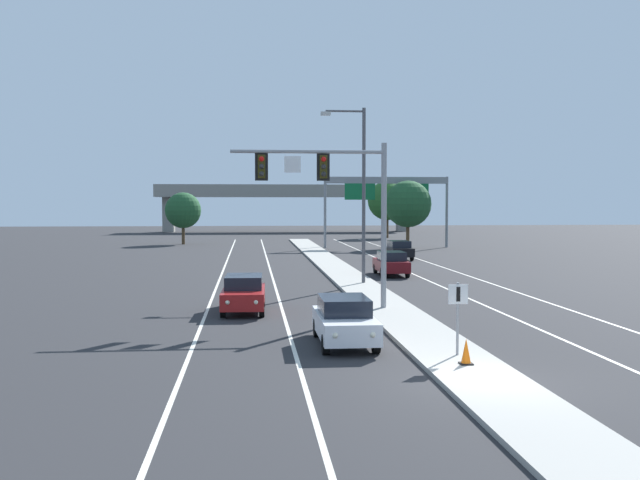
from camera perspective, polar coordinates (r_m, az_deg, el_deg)
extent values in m
plane|color=#28282B|center=(20.02, 12.60, -10.86)|extent=(260.00, 260.00, 0.00)
cube|color=#9E9B93|center=(37.27, 3.95, -4.26)|extent=(2.40, 110.00, 0.15)
cube|color=silver|center=(43.75, -3.66, -3.28)|extent=(0.14, 100.00, 0.01)
cube|color=silver|center=(45.04, 8.40, -3.13)|extent=(0.14, 100.00, 0.01)
cube|color=silver|center=(43.77, -7.99, -3.30)|extent=(0.14, 100.00, 0.01)
cube|color=silver|center=(45.94, 12.40, -3.05)|extent=(0.14, 100.00, 0.01)
cylinder|color=gray|center=(31.79, 5.04, 1.13)|extent=(0.24, 0.24, 7.20)
cylinder|color=gray|center=(31.42, -0.96, 6.96)|extent=(6.66, 0.16, 0.16)
cube|color=black|center=(31.48, 0.25, 5.77)|extent=(0.56, 0.06, 1.20)
cube|color=#38330F|center=(31.44, 0.26, 5.77)|extent=(0.32, 0.32, 1.00)
sphere|color=red|center=(31.29, 0.29, 6.37)|extent=(0.22, 0.22, 0.22)
sphere|color=#282828|center=(31.27, 0.29, 5.79)|extent=(0.22, 0.22, 0.22)
sphere|color=#282828|center=(31.25, 0.29, 5.20)|extent=(0.22, 0.22, 0.22)
cube|color=black|center=(31.32, -4.62, 5.78)|extent=(0.56, 0.06, 1.20)
cube|color=#38330F|center=(31.28, -4.62, 5.78)|extent=(0.32, 0.32, 1.00)
sphere|color=red|center=(31.13, -4.62, 6.38)|extent=(0.22, 0.22, 0.22)
sphere|color=#282828|center=(31.11, -4.62, 5.79)|extent=(0.22, 0.22, 0.22)
sphere|color=#282828|center=(31.10, -4.62, 5.21)|extent=(0.22, 0.22, 0.22)
cube|color=white|center=(31.32, -2.17, 5.97)|extent=(0.70, 0.04, 0.70)
cylinder|color=gray|center=(22.41, 10.77, -6.10)|extent=(0.08, 0.08, 2.20)
cube|color=white|center=(22.27, 10.81, -4.20)|extent=(0.60, 0.03, 0.60)
cube|color=black|center=(22.25, 10.82, -4.21)|extent=(0.12, 0.01, 0.44)
cylinder|color=#4C4C51|center=(41.64, 3.46, 3.50)|extent=(0.20, 0.20, 10.00)
cylinder|color=#4C4C51|center=(41.80, 1.97, 10.10)|extent=(2.20, 0.12, 0.12)
cube|color=#B7B7B2|center=(41.66, 0.45, 9.92)|extent=(0.56, 0.28, 0.20)
cube|color=silver|center=(24.40, 1.95, -6.68)|extent=(1.80, 4.40, 0.70)
cube|color=black|center=(24.52, 1.89, -5.15)|extent=(1.58, 2.38, 0.56)
sphere|color=#EAE5C6|center=(22.35, 4.16, -7.45)|extent=(0.18, 0.18, 0.18)
sphere|color=#EAE5C6|center=(22.19, 1.20, -7.52)|extent=(0.18, 0.18, 0.18)
cylinder|color=black|center=(23.12, 4.43, -8.11)|extent=(0.22, 0.64, 0.64)
cylinder|color=black|center=(22.91, 0.44, -8.21)|extent=(0.22, 0.64, 0.64)
cylinder|color=black|center=(26.03, 3.28, -6.86)|extent=(0.22, 0.64, 0.64)
cylinder|color=black|center=(25.84, -0.26, -6.93)|extent=(0.22, 0.64, 0.64)
cube|color=maroon|center=(31.78, -6.02, -4.45)|extent=(1.92, 4.45, 0.70)
cube|color=black|center=(31.92, -6.01, -3.27)|extent=(1.65, 2.42, 0.56)
sphere|color=#EAE5C6|center=(29.59, -5.06, -4.89)|extent=(0.18, 0.18, 0.18)
sphere|color=#EAE5C6|center=(29.64, -7.29, -4.89)|extent=(0.18, 0.18, 0.18)
cylinder|color=black|center=(30.32, -4.60, -5.46)|extent=(0.24, 0.65, 0.64)
cylinder|color=black|center=(30.38, -7.63, -5.46)|extent=(0.24, 0.65, 0.64)
cylinder|color=black|center=(33.29, -4.54, -4.71)|extent=(0.24, 0.65, 0.64)
cylinder|color=black|center=(33.35, -7.30, -4.71)|extent=(0.24, 0.65, 0.64)
cube|color=#5B0F14|center=(47.50, 5.60, -1.99)|extent=(1.91, 4.44, 0.70)
cube|color=black|center=(47.23, 5.65, -1.25)|extent=(1.64, 2.41, 0.56)
sphere|color=#EAE5C6|center=(49.55, 4.52, -1.72)|extent=(0.18, 0.18, 0.18)
sphere|color=#EAE5C6|center=(49.73, 5.84, -1.71)|extent=(0.18, 0.18, 0.18)
cylinder|color=black|center=(48.88, 4.38, -2.25)|extent=(0.24, 0.65, 0.64)
cylinder|color=black|center=(49.14, 6.23, -2.24)|extent=(0.24, 0.65, 0.64)
cylinder|color=black|center=(45.93, 4.93, -2.59)|extent=(0.24, 0.65, 0.64)
cylinder|color=black|center=(46.21, 6.89, -2.57)|extent=(0.24, 0.65, 0.64)
cube|color=black|center=(60.96, 6.18, -0.90)|extent=(1.83, 4.41, 0.70)
cube|color=black|center=(60.70, 6.23, -0.32)|extent=(1.60, 2.39, 0.56)
sphere|color=#EAE5C6|center=(62.97, 5.26, -0.72)|extent=(0.18, 0.18, 0.18)
sphere|color=#EAE5C6|center=(63.20, 6.28, -0.72)|extent=(0.18, 0.18, 0.18)
cylinder|color=black|center=(62.29, 5.18, -1.13)|extent=(0.22, 0.64, 0.64)
cylinder|color=black|center=(62.61, 6.61, -1.12)|extent=(0.22, 0.64, 0.64)
cylinder|color=black|center=(59.35, 5.73, -1.34)|extent=(0.22, 0.64, 0.64)
cylinder|color=black|center=(59.70, 7.23, -1.32)|extent=(0.22, 0.64, 0.64)
cube|color=black|center=(21.36, 11.41, -9.50)|extent=(0.36, 0.36, 0.04)
cone|color=orange|center=(21.28, 11.42, -8.53)|extent=(0.28, 0.28, 0.70)
cylinder|color=gray|center=(75.67, 0.40, 2.20)|extent=(0.28, 0.28, 7.50)
cylinder|color=gray|center=(78.08, 9.94, 2.18)|extent=(0.28, 0.28, 7.50)
cube|color=gray|center=(76.64, 5.26, 4.70)|extent=(13.00, 0.36, 0.70)
cube|color=#0F6033|center=(75.93, 3.16, 3.82)|extent=(3.20, 0.08, 1.70)
cube|color=#0F6033|center=(77.00, 7.38, 3.79)|extent=(3.20, 0.08, 1.70)
cube|color=gray|center=(118.96, -2.58, 3.66)|extent=(42.40, 6.40, 1.10)
cube|color=gray|center=(115.98, -2.51, 4.17)|extent=(42.40, 0.36, 0.90)
cube|color=gray|center=(119.53, -11.81, 1.98)|extent=(1.80, 2.40, 5.65)
cube|color=gray|center=(121.47, 6.51, 2.03)|extent=(1.80, 2.40, 5.65)
cylinder|color=#4C3823|center=(83.95, -10.70, 0.43)|extent=(0.36, 0.36, 2.24)
sphere|color=#1E4C28|center=(83.87, -10.72, 2.31)|extent=(4.09, 4.09, 4.09)
cylinder|color=#4C3823|center=(75.96, 6.91, 0.36)|extent=(0.36, 0.36, 2.66)
sphere|color=#1E4C28|center=(75.89, 6.93, 2.83)|extent=(4.87, 4.87, 4.87)
cylinder|color=#4C3823|center=(97.97, 5.31, 1.02)|extent=(0.36, 0.36, 2.90)
sphere|color=#235623|center=(97.92, 5.32, 3.11)|extent=(5.31, 5.31, 5.31)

